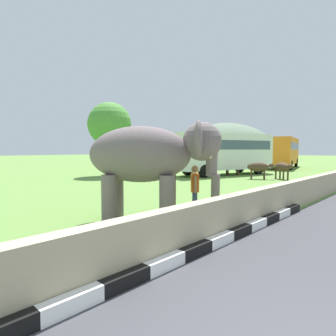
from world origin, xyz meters
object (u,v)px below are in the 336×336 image
Objects in this scene: elephant at (152,156)px; bus_orange at (283,150)px; cow_near at (282,167)px; cow_far at (232,165)px; person_handler at (195,188)px; bus_white at (224,150)px; cow_mid at (259,167)px.

bus_orange reaches higher than elephant.
cow_near is 4.33m from cow_far.
cow_far is (13.74, 6.70, -0.06)m from person_handler.
bus_white is 5.26× the size of cow_near.
bus_white is at bearing 86.04° from cow_near.
person_handler is at bearing -163.27° from cow_mid.
cow_far is at bearing -89.87° from bus_white.
elephant is at bearing -167.46° from cow_mid.
cow_far is at bearing -177.24° from bus_orange.
person_handler reaches higher than cow_mid.
bus_orange is 13.93m from cow_near.
bus_orange is 5.40× the size of cow_near.
elephant is 16.45m from bus_white.
cow_mid is (-13.99, -3.60, -1.21)m from bus_orange.
bus_orange is 12.69m from cow_far.
cow_mid is (-1.37, -3.79, -1.21)m from bus_white.
cow_near is (-0.35, -5.11, -1.21)m from bus_white.
elephant is at bearing -158.12° from cow_far.
bus_white reaches higher than cow_far.
cow_far is (0.00, -0.80, -1.21)m from bus_white.
cow_near is at bearing 10.13° from person_handler.
cow_near is 1.67m from cow_mid.
cow_far is (-12.62, -0.61, -1.21)m from bus_orange.
elephant is at bearing -155.53° from bus_white.
person_handler reaches higher than cow_near.
cow_near is (14.61, 1.70, -1.09)m from elephant.
elephant is 0.41× the size of bus_white.
bus_white is at bearing 70.07° from cow_mid.
bus_white is 0.98× the size of bus_orange.
cow_near is at bearing -159.23° from bus_orange.
bus_orange reaches higher than cow_mid.
cow_far is at bearing 65.27° from cow_mid.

